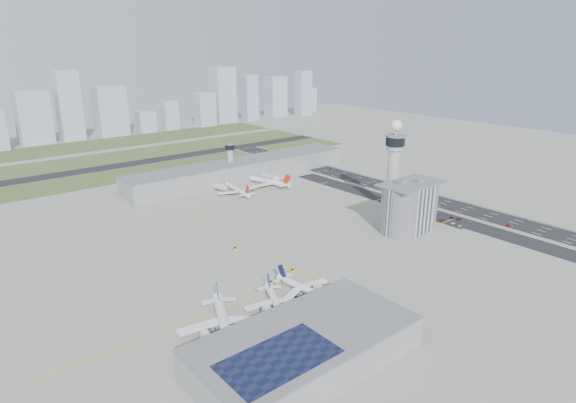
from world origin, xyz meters
TOP-DOWN VIEW (x-y plane):
  - ground at (0.00, 0.00)m, footprint 1000.00×1000.00m
  - grass_strip_0 at (-20.00, 225.00)m, footprint 480.00×50.00m
  - grass_strip_1 at (-20.00, 300.00)m, footprint 480.00×60.00m
  - grass_strip_2 at (-20.00, 380.00)m, footprint 480.00×70.00m
  - runway at (-20.00, 262.00)m, footprint 480.00×22.00m
  - highway at (115.00, 0.00)m, footprint 28.00×500.00m
  - barrier_left at (101.00, 0.00)m, footprint 0.60×500.00m
  - barrier_right at (129.00, 0.00)m, footprint 0.60×500.00m
  - landside_road at (90.00, -10.00)m, footprint 18.00×260.00m
  - parking_lot at (88.00, -22.00)m, footprint 20.00×44.00m
  - taxiway_line_h_0 at (-40.00, -30.00)m, footprint 260.00×0.60m
  - taxiway_line_h_1 at (-40.00, 30.00)m, footprint 260.00×0.60m
  - taxiway_line_h_2 at (-40.00, 90.00)m, footprint 260.00×0.60m
  - taxiway_line_v at (-40.00, 30.00)m, footprint 0.60×260.00m
  - control_tower at (72.00, 8.00)m, footprint 14.00×14.00m
  - secondary_tower at (30.00, 150.00)m, footprint 8.60×8.60m
  - admin_building at (51.99, -22.00)m, footprint 42.00×24.00m
  - terminal_pier at (40.00, 148.00)m, footprint 210.00×32.00m
  - near_terminal at (-88.07, -82.02)m, footprint 84.00×42.00m
  - airplane_near_a at (-100.44, -46.19)m, footprint 53.60×56.91m
  - airplane_near_b at (-72.95, -45.52)m, footprint 41.00×43.53m
  - airplane_near_c at (-54.27, -43.54)m, footprint 33.20×37.89m
  - airplane_far_a at (11.12, 112.04)m, footprint 37.91×43.04m
  - airplane_far_b at (43.42, 115.02)m, footprint 49.08×53.97m
  - jet_bridge_near_0 at (-113.00, -61.00)m, footprint 5.39×14.31m
  - jet_bridge_near_1 at (-83.00, -61.00)m, footprint 5.39×14.31m
  - jet_bridge_near_2 at (-53.00, -61.00)m, footprint 5.39×14.31m
  - jet_bridge_far_0 at (2.00, 132.00)m, footprint 5.39×14.31m
  - jet_bridge_far_1 at (52.00, 132.00)m, footprint 5.39×14.31m
  - tug_0 at (-88.41, -22.27)m, footprint 2.64×3.28m
  - tug_1 at (-60.79, -25.42)m, footprint 3.28×2.54m
  - tug_2 at (-43.71, -21.76)m, footprint 2.85×2.06m
  - tug_3 at (-51.38, 20.27)m, footprint 2.98×3.56m
  - tug_4 at (21.41, 105.73)m, footprint 3.88×3.01m
  - tug_5 at (33.95, 98.87)m, footprint 3.45×3.82m
  - car_lot_0 at (81.91, -40.70)m, footprint 3.26×1.47m
  - car_lot_1 at (82.51, -35.32)m, footprint 3.65×1.53m
  - car_lot_2 at (82.66, -27.25)m, footprint 4.39×2.46m
  - car_lot_3 at (82.39, -21.20)m, footprint 4.37×1.82m
  - car_lot_4 at (82.28, -9.59)m, footprint 3.74×1.60m
  - car_lot_5 at (82.90, -5.91)m, footprint 3.46×1.36m
  - car_lot_6 at (93.66, -40.39)m, footprint 4.19×2.40m
  - car_lot_7 at (93.53, -32.89)m, footprint 3.91×1.70m
  - car_lot_8 at (91.97, -28.14)m, footprint 3.45×1.58m
  - car_lot_9 at (92.81, -17.00)m, footprint 3.71×1.72m
  - car_lot_10 at (93.01, -13.95)m, footprint 4.34×2.36m
  - car_lot_11 at (93.58, -4.78)m, footprint 4.41×2.03m
  - car_hw_0 at (106.83, -60.38)m, footprint 1.56×3.79m
  - car_hw_1 at (115.30, 39.56)m, footprint 1.89×4.00m
  - car_hw_2 at (122.36, 120.88)m, footprint 2.21×4.08m
  - car_hw_4 at (107.34, 180.13)m, footprint 1.71×3.89m
  - skyline_bldg_7 at (-59.44, 436.89)m, footprint 35.76×28.61m
  - skyline_bldg_8 at (-19.42, 431.56)m, footprint 26.33×21.06m
  - skyline_bldg_9 at (30.27, 432.32)m, footprint 36.96×29.57m
  - skyline_bldg_10 at (73.27, 423.68)m, footprint 23.01×18.41m
  - skyline_bldg_11 at (108.28, 423.34)m, footprint 20.22×16.18m
  - skyline_bldg_12 at (162.17, 421.29)m, footprint 26.14×20.92m
  - skyline_bldg_13 at (201.27, 433.27)m, footprint 32.26×25.81m
  - skyline_bldg_14 at (244.74, 426.38)m, footprint 21.59×17.28m
  - skyline_bldg_15 at (302.83, 435.54)m, footprint 30.25×24.20m
  - skyline_bldg_16 at (345.49, 415.96)m, footprint 23.04×18.43m
  - skyline_bldg_17 at (382.05, 443.29)m, footprint 22.64×18.11m

SIDE VIEW (x-z plane):
  - ground at x=0.00m, z-range 0.00..0.00m
  - taxiway_line_h_0 at x=-40.00m, z-range 0.00..0.01m
  - taxiway_line_h_1 at x=-40.00m, z-range 0.00..0.01m
  - taxiway_line_h_2 at x=-40.00m, z-range 0.00..0.01m
  - taxiway_line_v at x=-40.00m, z-range 0.00..0.01m
  - grass_strip_0 at x=-20.00m, z-range 0.00..0.08m
  - grass_strip_1 at x=-20.00m, z-range 0.00..0.08m
  - grass_strip_2 at x=-20.00m, z-range 0.00..0.08m
  - landside_road at x=90.00m, z-range 0.00..0.08m
  - highway at x=115.00m, z-range 0.00..0.10m
  - parking_lot at x=88.00m, z-range 0.00..0.10m
  - runway at x=-20.00m, z-range 0.01..0.11m
  - car_lot_0 at x=81.91m, z-range 0.00..1.09m
  - car_hw_2 at x=122.36m, z-range 0.00..1.09m
  - car_lot_6 at x=93.66m, z-range 0.00..1.10m
  - car_lot_5 at x=82.90m, z-range 0.00..1.12m
  - car_lot_7 at x=93.53m, z-range 0.00..1.12m
  - car_lot_8 at x=91.97m, z-range 0.00..1.15m
  - car_lot_10 at x=93.01m, z-range 0.00..1.16m
  - car_lot_2 at x=82.66m, z-range 0.00..1.16m
  - car_lot_1 at x=82.51m, z-range 0.00..1.17m
  - car_lot_9 at x=92.81m, z-range 0.00..1.18m
  - barrier_left at x=101.00m, z-range 0.00..1.20m
  - barrier_right at x=129.00m, z-range 0.00..1.20m
  - car_lot_11 at x=93.58m, z-range 0.00..1.25m
  - car_lot_4 at x=82.28m, z-range 0.00..1.26m
  - car_lot_3 at x=82.39m, z-range 0.00..1.26m
  - car_hw_1 at x=115.30m, z-range 0.00..1.27m
  - car_hw_0 at x=106.83m, z-range 0.00..1.29m
  - car_hw_4 at x=107.34m, z-range 0.00..1.30m
  - tug_2 at x=-43.71m, z-range 0.00..1.58m
  - tug_0 at x=-88.41m, z-range 0.00..1.66m
  - tug_1 at x=-60.79m, z-range 0.00..1.72m
  - tug_3 at x=-51.38m, z-range 0.00..1.77m
  - tug_5 at x=33.95m, z-range 0.00..1.84m
  - tug_4 at x=21.41m, z-range 0.00..2.03m
  - jet_bridge_near_0 at x=-113.00m, z-range 0.00..5.70m
  - jet_bridge_near_1 at x=-83.00m, z-range 0.00..5.70m
  - jet_bridge_near_2 at x=-53.00m, z-range 0.00..5.70m
  - jet_bridge_far_0 at x=2.00m, z-range 0.00..5.70m
  - jet_bridge_far_1 at x=52.00m, z-range 0.00..5.70m
  - airplane_near_b at x=-72.95m, z-range 0.00..9.64m
  - airplane_near_c at x=-54.27m, z-range 0.00..9.80m
  - airplane_far_a at x=11.12m, z-range 0.00..11.00m
  - airplane_near_a at x=-100.44m, z-range 0.00..12.61m
  - airplane_far_b at x=43.42m, z-range 0.00..12.78m
  - near_terminal at x=-88.07m, z-range -0.07..12.93m
  - terminal_pier at x=40.00m, z-range 0.00..15.80m
  - skyline_bldg_10 at x=73.27m, z-range 0.00..27.75m
  - admin_building at x=51.99m, z-range -1.45..32.05m
  - secondary_tower at x=30.00m, z-range 2.85..34.75m
  - skyline_bldg_11 at x=108.28m, z-range 0.00..38.97m
  - skyline_bldg_17 at x=382.05m, z-range 0.00..41.06m
  - skyline_bldg_12 at x=162.17m, z-range 0.00..46.89m
  - skyline_bldg_7 at x=-59.44m, z-range 0.00..61.22m
  - skyline_bldg_9 at x=30.27m, z-range 0.00..62.11m
  - skyline_bldg_15 at x=302.83m, z-range 0.00..63.40m
  - skyline_bldg_14 at x=244.74m, z-range 0.00..68.75m
  - control_tower at x=72.00m, z-range 2.79..67.29m
  - skyline_bldg_16 at x=345.49m, z-range 0.00..71.56m
  - skyline_bldg_13 at x=201.27m, z-range 0.00..81.20m
  - skyline_bldg_8 at x=-19.42m, z-range 0.00..83.39m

